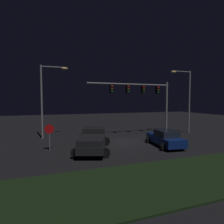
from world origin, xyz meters
name	(u,v)px	position (x,y,z in m)	size (l,w,h in m)	color
ground_plane	(124,142)	(0.00, 0.00, 0.00)	(80.00, 80.00, 0.00)	black
grass_median	(189,175)	(0.00, -9.25, 0.05)	(23.58, 5.18, 0.10)	black
pickup_truck	(93,139)	(-3.79, -2.24, 1.00)	(4.00, 5.76, 1.80)	black
car_sedan	(165,138)	(2.88, -2.97, 0.74)	(2.81, 4.58, 1.51)	navy
traffic_signal_gantry	(143,94)	(3.59, 2.59, 5.03)	(10.32, 0.56, 6.50)	slate
street_lamp_left	(47,92)	(-7.25, 4.46, 5.11)	(2.96, 0.44, 8.05)	slate
street_lamp_right	(186,94)	(9.55, 2.24, 5.09)	(2.97, 0.44, 8.02)	slate
stop_sign	(49,132)	(-7.23, -1.13, 1.56)	(0.76, 0.08, 2.23)	slate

